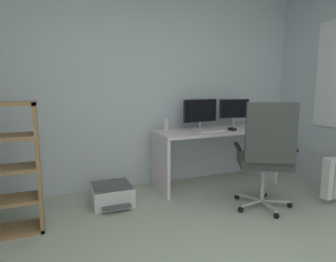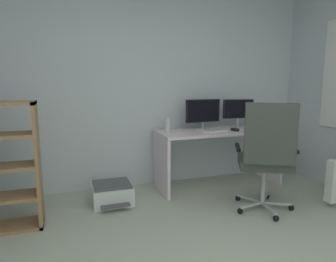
% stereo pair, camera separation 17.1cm
% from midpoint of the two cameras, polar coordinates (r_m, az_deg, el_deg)
% --- Properties ---
extents(wall_back, '(4.67, 0.10, 2.64)m').
position_cam_midpoint_polar(wall_back, '(3.86, -7.84, 8.87)').
color(wall_back, silver).
rests_on(wall_back, ground).
extents(desk, '(1.59, 0.59, 0.74)m').
position_cam_midpoint_polar(desk, '(3.93, 7.93, -2.43)').
color(desk, white).
rests_on(desk, ground).
extents(monitor_main, '(0.49, 0.18, 0.39)m').
position_cam_midpoint_polar(monitor_main, '(3.91, 4.94, 3.66)').
color(monitor_main, '#B2B5B7').
rests_on(monitor_main, desk).
extents(monitor_secondary, '(0.42, 0.18, 0.38)m').
position_cam_midpoint_polar(monitor_secondary, '(4.17, 11.41, 3.91)').
color(monitor_secondary, '#B2B5B7').
rests_on(monitor_secondary, desk).
extents(keyboard, '(0.35, 0.15, 0.02)m').
position_cam_midpoint_polar(keyboard, '(3.74, 6.95, 0.07)').
color(keyboard, silver).
rests_on(keyboard, desk).
extents(computer_mouse, '(0.07, 0.10, 0.03)m').
position_cam_midpoint_polar(computer_mouse, '(3.86, 10.95, 0.37)').
color(computer_mouse, black).
rests_on(computer_mouse, desk).
extents(desktop_speaker, '(0.07, 0.07, 0.17)m').
position_cam_midpoint_polar(desktop_speaker, '(3.68, -1.78, 1.19)').
color(desktop_speaker, silver).
rests_on(desktop_speaker, desk).
extents(office_chair, '(0.69, 0.70, 1.16)m').
position_cam_midpoint_polar(office_chair, '(3.20, 16.85, -3.89)').
color(office_chair, '#B7BABC').
rests_on(office_chair, ground).
extents(printer, '(0.44, 0.49, 0.23)m').
position_cam_midpoint_polar(printer, '(3.46, -12.11, -11.77)').
color(printer, silver).
rests_on(printer, ground).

